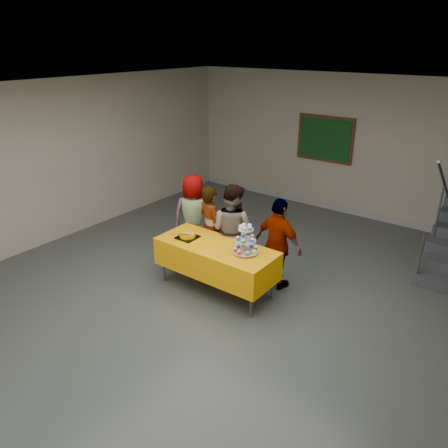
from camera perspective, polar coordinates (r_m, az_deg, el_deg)
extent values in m
plane|color=#4C514C|center=(6.34, -2.02, -11.88)|extent=(10.00, 10.00, 0.00)
cube|color=#ADA28C|center=(9.84, 16.70, 9.57)|extent=(8.00, 0.04, 3.00)
cube|color=#ADA28C|center=(8.60, -23.55, 6.78)|extent=(0.04, 10.00, 3.00)
cube|color=silver|center=(5.24, -2.49, 16.12)|extent=(8.00, 10.00, 0.04)
cube|color=#999999|center=(10.23, 15.75, 1.71)|extent=(7.90, 0.03, 0.12)
cylinder|color=#595960|center=(7.06, -7.89, -4.76)|extent=(0.04, 0.04, 0.73)
cylinder|color=#595960|center=(6.13, 3.57, -9.22)|extent=(0.04, 0.04, 0.73)
cylinder|color=#595960|center=(7.43, -4.77, -3.12)|extent=(0.04, 0.04, 0.73)
cylinder|color=#595960|center=(6.55, 6.40, -7.01)|extent=(0.04, 0.04, 0.73)
cube|color=#595960|center=(6.58, -1.05, -3.03)|extent=(1.80, 0.70, 0.02)
cube|color=#FFA005|center=(6.66, -1.04, -4.50)|extent=(1.88, 0.78, 0.44)
cylinder|color=silver|center=(6.34, 2.81, -3.75)|extent=(0.18, 0.18, 0.01)
cylinder|color=silver|center=(6.25, 2.84, -2.07)|extent=(0.02, 0.02, 0.42)
cylinder|color=silver|center=(6.33, 2.81, -3.55)|extent=(0.38, 0.38, 0.01)
cylinder|color=silver|center=(6.26, 2.84, -2.16)|extent=(0.30, 0.30, 0.01)
cylinder|color=silver|center=(6.18, 2.87, -0.73)|extent=(0.22, 0.22, 0.01)
cube|color=black|center=(6.83, -4.78, -1.73)|extent=(0.30, 0.30, 0.02)
cylinder|color=#FFB100|center=(6.81, -4.79, -1.40)|extent=(0.25, 0.25, 0.07)
ellipsoid|color=#FFB100|center=(6.79, -4.80, -1.13)|extent=(0.25, 0.25, 0.05)
ellipsoid|color=white|center=(6.74, -4.71, -1.19)|extent=(0.08, 0.08, 0.02)
cube|color=silver|center=(6.71, -5.67, -1.32)|extent=(0.30, 0.16, 0.04)
imported|color=slate|center=(7.68, -3.98, 0.99)|extent=(0.87, 0.74, 1.51)
imported|color=slate|center=(7.25, -1.77, -0.54)|extent=(0.62, 0.51, 1.46)
imported|color=slate|center=(7.06, 1.08, -0.78)|extent=(0.76, 0.60, 1.56)
imported|color=slate|center=(6.72, 7.10, -2.66)|extent=(0.91, 0.50, 1.47)
cylinder|color=#595960|center=(7.53, 24.23, -4.13)|extent=(0.04, 0.04, 0.90)
cylinder|color=#595960|center=(8.06, 26.25, 1.46)|extent=(0.04, 0.04, 0.90)
cylinder|color=#595960|center=(7.97, 26.88, 4.57)|extent=(0.04, 1.85, 1.20)
cube|color=#472B16|center=(10.04, 13.06, 10.79)|extent=(1.30, 0.04, 1.00)
cube|color=#174719|center=(10.02, 13.00, 10.76)|extent=(1.18, 0.02, 0.88)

